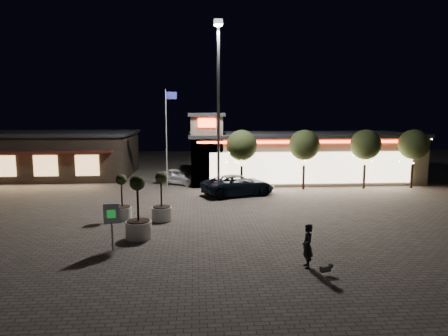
{
  "coord_description": "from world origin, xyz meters",
  "views": [
    {
      "loc": [
        0.39,
        -20.04,
        6.0
      ],
      "look_at": [
        2.25,
        6.0,
        2.47
      ],
      "focal_mm": 32.0,
      "sensor_mm": 36.0,
      "label": 1
    }
  ],
  "objects": [
    {
      "name": "ground",
      "position": [
        0.0,
        0.0,
        0.0
      ],
      "size": [
        90.0,
        90.0,
        0.0
      ],
      "primitive_type": "plane",
      "color": "#635A50",
      "rests_on": "ground"
    },
    {
      "name": "retail_building",
      "position": [
        9.51,
        15.82,
        2.21
      ],
      "size": [
        20.4,
        8.4,
        6.1
      ],
      "color": "gray",
      "rests_on": "ground"
    },
    {
      "name": "restaurant_building",
      "position": [
        -14.0,
        19.97,
        2.16
      ],
      "size": [
        16.4,
        11.0,
        4.3
      ],
      "color": "#382D23",
      "rests_on": "ground"
    },
    {
      "name": "floodlight_pole",
      "position": [
        2.0,
        8.0,
        7.02
      ],
      "size": [
        0.6,
        0.4,
        12.38
      ],
      "color": "gray",
      "rests_on": "ground"
    },
    {
      "name": "flagpole",
      "position": [
        -1.9,
        13.0,
        4.74
      ],
      "size": [
        0.95,
        0.1,
        8.0
      ],
      "color": "white",
      "rests_on": "ground"
    },
    {
      "name": "string_tree_a",
      "position": [
        4.0,
        11.0,
        3.56
      ],
      "size": [
        2.42,
        2.42,
        4.79
      ],
      "color": "#332319",
      "rests_on": "ground"
    },
    {
      "name": "string_tree_b",
      "position": [
        9.0,
        11.0,
        3.56
      ],
      "size": [
        2.42,
        2.42,
        4.79
      ],
      "color": "#332319",
      "rests_on": "ground"
    },
    {
      "name": "string_tree_c",
      "position": [
        14.0,
        11.0,
        3.56
      ],
      "size": [
        2.42,
        2.42,
        4.79
      ],
      "color": "#332319",
      "rests_on": "ground"
    },
    {
      "name": "string_tree_d",
      "position": [
        18.0,
        11.0,
        3.56
      ],
      "size": [
        2.42,
        2.42,
        4.79
      ],
      "color": "#332319",
      "rests_on": "ground"
    },
    {
      "name": "pickup_truck",
      "position": [
        3.54,
        9.06,
        0.77
      ],
      "size": [
        6.04,
        4.2,
        1.53
      ],
      "primitive_type": "imported",
      "rotation": [
        0.0,
        0.0,
        1.9
      ],
      "color": "black",
      "rests_on": "ground"
    },
    {
      "name": "white_sedan",
      "position": [
        -1.03,
        14.0,
        0.69
      ],
      "size": [
        4.29,
        3.52,
        1.38
      ],
      "primitive_type": "imported",
      "rotation": [
        0.0,
        0.0,
        1.01
      ],
      "color": "white",
      "rests_on": "ground"
    },
    {
      "name": "pedestrian",
      "position": [
        4.72,
        -5.25,
        0.88
      ],
      "size": [
        0.42,
        0.64,
        1.75
      ],
      "primitive_type": "imported",
      "rotation": [
        0.0,
        0.0,
        -1.57
      ],
      "color": "black",
      "rests_on": "ground"
    },
    {
      "name": "dog",
      "position": [
        5.27,
        -6.04,
        0.28
      ],
      "size": [
        0.53,
        0.3,
        0.29
      ],
      "color": "#59514C",
      "rests_on": "ground"
    },
    {
      "name": "planter_left",
      "position": [
        -3.85,
        2.67,
        0.81
      ],
      "size": [
        1.07,
        1.07,
        2.63
      ],
      "color": "silver",
      "rests_on": "ground"
    },
    {
      "name": "planter_mid",
      "position": [
        -2.41,
        -1.0,
        0.96
      ],
      "size": [
        1.26,
        1.26,
        3.1
      ],
      "color": "silver",
      "rests_on": "ground"
    },
    {
      "name": "planter_right",
      "position": [
        -1.57,
        2.27,
        0.87
      ],
      "size": [
        1.14,
        1.14,
        2.81
      ],
      "color": "silver",
      "rests_on": "ground"
    },
    {
      "name": "valet_sign",
      "position": [
        -3.36,
        -2.56,
        1.46
      ],
      "size": [
        0.69,
        0.17,
        2.08
      ],
      "color": "gray",
      "rests_on": "ground"
    }
  ]
}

